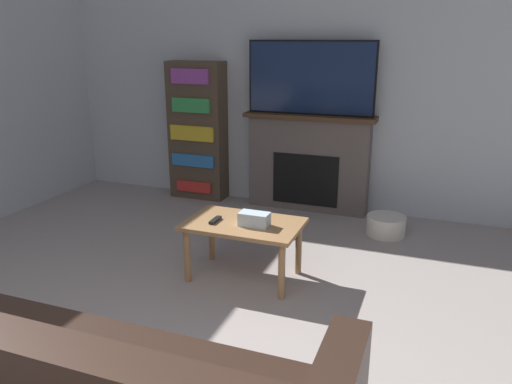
{
  "coord_description": "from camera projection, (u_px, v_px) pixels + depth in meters",
  "views": [
    {
      "loc": [
        1.16,
        -0.78,
        1.77
      ],
      "look_at": [
        -0.1,
        2.56,
        0.66
      ],
      "focal_mm": 35.0,
      "sensor_mm": 36.0,
      "label": 1
    }
  ],
  "objects": [
    {
      "name": "wall_back",
      "position": [
        327.0,
        81.0,
        5.1
      ],
      "size": [
        6.95,
        0.06,
        2.7
      ],
      "color": "silver",
      "rests_on": "ground_plane"
    },
    {
      "name": "fireplace",
      "position": [
        308.0,
        162.0,
        5.26
      ],
      "size": [
        1.37,
        0.28,
        1.02
      ],
      "color": "#605651",
      "rests_on": "ground_plane"
    },
    {
      "name": "tv",
      "position": [
        311.0,
        78.0,
        4.98
      ],
      "size": [
        1.31,
        0.03,
        0.73
      ],
      "color": "black",
      "rests_on": "fireplace"
    },
    {
      "name": "coffee_table",
      "position": [
        244.0,
        231.0,
        3.75
      ],
      "size": [
        0.86,
        0.55,
        0.45
      ],
      "color": "#A87A4C",
      "rests_on": "ground_plane"
    },
    {
      "name": "tissue_box",
      "position": [
        254.0,
        219.0,
        3.65
      ],
      "size": [
        0.22,
        0.12,
        0.1
      ],
      "color": "silver",
      "rests_on": "coffee_table"
    },
    {
      "name": "remote_control",
      "position": [
        215.0,
        220.0,
        3.74
      ],
      "size": [
        0.04,
        0.15,
        0.02
      ],
      "color": "black",
      "rests_on": "coffee_table"
    },
    {
      "name": "bookshelf",
      "position": [
        198.0,
        131.0,
        5.6
      ],
      "size": [
        0.63,
        0.29,
        1.53
      ],
      "color": "#4C3D2D",
      "rests_on": "ground_plane"
    },
    {
      "name": "storage_basket",
      "position": [
        386.0,
        226.0,
        4.65
      ],
      "size": [
        0.36,
        0.36,
        0.18
      ],
      "color": "silver",
      "rests_on": "ground_plane"
    }
  ]
}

